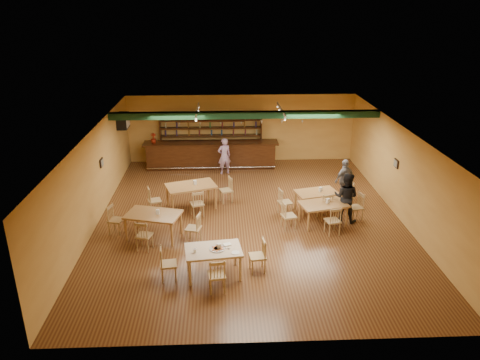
{
  "coord_description": "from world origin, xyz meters",
  "views": [
    {
      "loc": [
        -0.92,
        -13.86,
        6.82
      ],
      "look_at": [
        -0.3,
        0.6,
        1.15
      ],
      "focal_mm": 34.42,
      "sensor_mm": 36.0,
      "label": 1
    }
  ],
  "objects_px": {
    "near_table": "(214,262)",
    "patron_right_a": "(346,197)",
    "patron_bar": "(224,156)",
    "dining_table_b": "(316,201)",
    "dining_table_d": "(323,214)",
    "dining_table_c": "(154,226)",
    "dining_table_a": "(191,196)",
    "bar_counter": "(211,155)"
  },
  "relations": [
    {
      "from": "dining_table_a",
      "to": "dining_table_c",
      "type": "distance_m",
      "value": 2.41
    },
    {
      "from": "near_table",
      "to": "dining_table_a",
      "type": "bearing_deg",
      "value": 93.67
    },
    {
      "from": "patron_right_a",
      "to": "bar_counter",
      "type": "bearing_deg",
      "value": -21.08
    },
    {
      "from": "dining_table_c",
      "to": "dining_table_a",
      "type": "bearing_deg",
      "value": 80.25
    },
    {
      "from": "dining_table_c",
      "to": "dining_table_d",
      "type": "height_order",
      "value": "dining_table_c"
    },
    {
      "from": "dining_table_b",
      "to": "patron_right_a",
      "type": "height_order",
      "value": "patron_right_a"
    },
    {
      "from": "dining_table_a",
      "to": "near_table",
      "type": "distance_m",
      "value": 4.42
    },
    {
      "from": "dining_table_a",
      "to": "patron_right_a",
      "type": "relative_size",
      "value": 1.01
    },
    {
      "from": "patron_bar",
      "to": "patron_right_a",
      "type": "bearing_deg",
      "value": 111.01
    },
    {
      "from": "dining_table_d",
      "to": "bar_counter",
      "type": "bearing_deg",
      "value": 109.68
    },
    {
      "from": "dining_table_b",
      "to": "patron_right_a",
      "type": "bearing_deg",
      "value": -59.06
    },
    {
      "from": "bar_counter",
      "to": "dining_table_a",
      "type": "relative_size",
      "value": 3.45
    },
    {
      "from": "patron_bar",
      "to": "near_table",
      "type": "bearing_deg",
      "value": 67.79
    },
    {
      "from": "dining_table_b",
      "to": "dining_table_c",
      "type": "distance_m",
      "value": 5.6
    },
    {
      "from": "dining_table_c",
      "to": "patron_bar",
      "type": "bearing_deg",
      "value": 83.35
    },
    {
      "from": "near_table",
      "to": "patron_right_a",
      "type": "relative_size",
      "value": 0.87
    },
    {
      "from": "dining_table_d",
      "to": "patron_bar",
      "type": "bearing_deg",
      "value": 109.48
    },
    {
      "from": "near_table",
      "to": "patron_bar",
      "type": "distance_m",
      "value": 7.71
    },
    {
      "from": "bar_counter",
      "to": "near_table",
      "type": "bearing_deg",
      "value": -88.72
    },
    {
      "from": "dining_table_c",
      "to": "near_table",
      "type": "xyz_separation_m",
      "value": [
        1.84,
        -2.16,
        -0.01
      ]
    },
    {
      "from": "dining_table_a",
      "to": "dining_table_c",
      "type": "xyz_separation_m",
      "value": [
        -1.01,
        -2.18,
        -0.02
      ]
    },
    {
      "from": "dining_table_c",
      "to": "dining_table_d",
      "type": "xyz_separation_m",
      "value": [
        5.34,
        0.67,
        -0.03
      ]
    },
    {
      "from": "dining_table_d",
      "to": "patron_right_a",
      "type": "bearing_deg",
      "value": 4.52
    },
    {
      "from": "dining_table_a",
      "to": "dining_table_c",
      "type": "relative_size",
      "value": 1.04
    },
    {
      "from": "near_table",
      "to": "patron_right_a",
      "type": "bearing_deg",
      "value": 28.65
    },
    {
      "from": "dining_table_b",
      "to": "dining_table_a",
      "type": "bearing_deg",
      "value": 159.91
    },
    {
      "from": "dining_table_a",
      "to": "dining_table_d",
      "type": "xyz_separation_m",
      "value": [
        4.33,
        -1.51,
        -0.05
      ]
    },
    {
      "from": "bar_counter",
      "to": "patron_bar",
      "type": "height_order",
      "value": "patron_bar"
    },
    {
      "from": "dining_table_d",
      "to": "patron_right_a",
      "type": "relative_size",
      "value": 0.89
    },
    {
      "from": "patron_right_a",
      "to": "dining_table_a",
      "type": "bearing_deg",
      "value": 15.56
    },
    {
      "from": "dining_table_c",
      "to": "dining_table_d",
      "type": "distance_m",
      "value": 5.39
    },
    {
      "from": "patron_bar",
      "to": "dining_table_b",
      "type": "bearing_deg",
      "value": 109.97
    },
    {
      "from": "dining_table_b",
      "to": "near_table",
      "type": "relative_size",
      "value": 0.96
    },
    {
      "from": "dining_table_d",
      "to": "near_table",
      "type": "xyz_separation_m",
      "value": [
        -3.51,
        -2.84,
        0.02
      ]
    },
    {
      "from": "patron_bar",
      "to": "patron_right_a",
      "type": "distance_m",
      "value": 6.04
    },
    {
      "from": "dining_table_d",
      "to": "patron_bar",
      "type": "relative_size",
      "value": 0.96
    },
    {
      "from": "patron_bar",
      "to": "dining_table_c",
      "type": "bearing_deg",
      "value": 48.75
    },
    {
      "from": "dining_table_b",
      "to": "near_table",
      "type": "distance_m",
      "value": 5.23
    },
    {
      "from": "near_table",
      "to": "patron_right_a",
      "type": "distance_m",
      "value": 5.31
    },
    {
      "from": "bar_counter",
      "to": "patron_right_a",
      "type": "relative_size",
      "value": 3.48
    },
    {
      "from": "bar_counter",
      "to": "dining_table_a",
      "type": "bearing_deg",
      "value": -98.68
    },
    {
      "from": "bar_counter",
      "to": "patron_bar",
      "type": "xyz_separation_m",
      "value": [
        0.56,
        -0.83,
        0.21
      ]
    }
  ]
}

